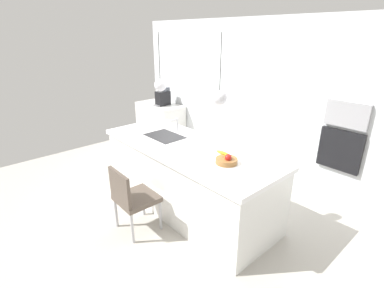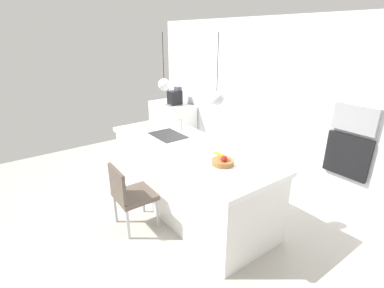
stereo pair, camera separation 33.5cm
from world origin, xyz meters
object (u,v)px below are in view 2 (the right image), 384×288
object	(u,v)px
microwave	(355,119)
fruit_bowl	(223,161)
oven	(347,156)
chair_near	(130,193)
coffee_machine	(175,97)

from	to	relation	value
microwave	fruit_bowl	bearing A→B (deg)	-111.56
fruit_bowl	oven	distance (m)	1.73
oven	chair_near	size ratio (longest dim) A/B	0.65
fruit_bowl	oven	size ratio (longest dim) A/B	0.47
fruit_bowl	microwave	bearing A→B (deg)	68.44
coffee_machine	microwave	world-z (taller)	microwave
coffee_machine	chair_near	distance (m)	3.14
fruit_bowl	oven	xyz separation A→B (m)	(0.64, 1.61, -0.13)
fruit_bowl	microwave	size ratio (longest dim) A/B	0.48
chair_near	coffee_machine	bearing A→B (deg)	136.11
chair_near	oven	bearing A→B (deg)	59.89
fruit_bowl	coffee_machine	bearing A→B (deg)	156.40
fruit_bowl	chair_near	world-z (taller)	fruit_bowl
coffee_machine	microwave	bearing A→B (deg)	4.67
fruit_bowl	microwave	distance (m)	1.77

